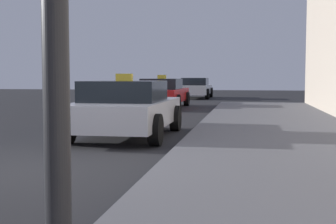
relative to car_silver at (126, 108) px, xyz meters
name	(u,v)px	position (x,y,z in m)	size (l,w,h in m)	color
ground_plane	(24,169)	(-0.55, -3.84, -0.65)	(80.00, 80.00, 0.00)	#232326
sidewalk	(304,174)	(3.45, -3.84, -0.57)	(4.00, 32.00, 0.15)	#5B5B60
car_silver	(126,108)	(0.00, 0.00, 0.00)	(2.06, 4.03, 1.43)	#B7B7BF
car_red	(163,93)	(-0.96, 9.80, 0.00)	(1.94, 4.50, 1.43)	red
car_white	(195,88)	(-0.53, 18.82, 0.00)	(1.92, 4.40, 1.27)	white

